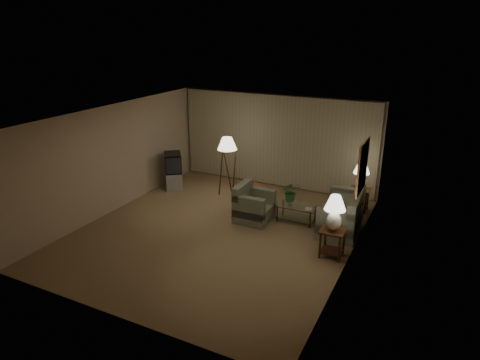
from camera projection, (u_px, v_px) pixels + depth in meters
name	position (u px, v px, depth m)	size (l,w,h in m)	color
ground	(219.00, 230.00, 9.98)	(7.00, 7.00, 0.00)	#9D8257
room_shell	(248.00, 143.00, 10.64)	(6.04, 7.02, 2.72)	beige
sofa	(341.00, 214.00, 9.95)	(1.78, 1.04, 0.74)	gray
armchair	(254.00, 207.00, 10.38)	(0.86, 0.81, 0.72)	gray
side_table_near	(332.00, 238.00, 8.74)	(0.49, 0.49, 0.60)	#33180E
side_table_far	(359.00, 196.00, 10.93)	(0.50, 0.42, 0.60)	#33180E
table_lamp_near	(335.00, 210.00, 8.52)	(0.43, 0.43, 0.75)	white
table_lamp_far	(361.00, 173.00, 10.72)	(0.40, 0.40, 0.69)	white
coffee_table	(296.00, 211.00, 10.34)	(0.97, 0.53, 0.41)	silver
tv_cabinet	(174.00, 180.00, 12.53)	(0.81, 0.87, 0.50)	#9B9B9E
crt_tv	(173.00, 163.00, 12.35)	(0.76, 0.79, 0.55)	black
floor_lamp	(227.00, 165.00, 11.82)	(0.54, 0.54, 1.65)	#33180E
ottoman	(252.00, 194.00, 11.55)	(0.65, 0.65, 0.43)	#A95239
vase	(291.00, 202.00, 10.33)	(0.15, 0.15, 0.16)	silver
flowers	(291.00, 189.00, 10.22)	(0.44, 0.38, 0.49)	#316E32
book	(305.00, 209.00, 10.10)	(0.15, 0.21, 0.02)	olive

